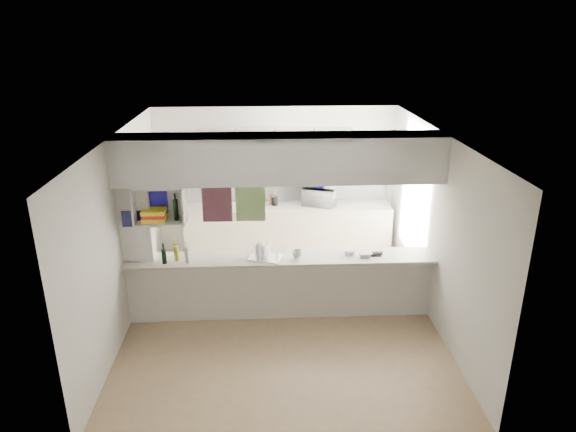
{
  "coord_description": "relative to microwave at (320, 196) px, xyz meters",
  "views": [
    {
      "loc": [
        -0.22,
        -6.35,
        3.89
      ],
      "look_at": [
        0.12,
        0.5,
        1.33
      ],
      "focal_mm": 32.0,
      "sensor_mm": 36.0,
      "label": 1
    }
  ],
  "objects": [
    {
      "name": "floor",
      "position": [
        -0.76,
        -2.13,
        -1.08
      ],
      "size": [
        4.8,
        4.8,
        0.0
      ],
      "primitive_type": "plane",
      "color": "#9B7D5A",
      "rests_on": "ground"
    },
    {
      "name": "wall_left",
      "position": [
        -2.86,
        -2.13,
        0.22
      ],
      "size": [
        0.0,
        4.8,
        4.8
      ],
      "primitive_type": "plane",
      "rotation": [
        1.57,
        0.0,
        1.57
      ],
      "color": "silver",
      "rests_on": "floor"
    },
    {
      "name": "microwave",
      "position": [
        0.0,
        0.0,
        0.0
      ],
      "size": [
        0.66,
        0.55,
        0.31
      ],
      "primitive_type": "imported",
      "rotation": [
        0.0,
        0.0,
        2.8
      ],
      "color": "white",
      "rests_on": "bench_top"
    },
    {
      "name": "cubby_shelf",
      "position": [
        -2.33,
        -2.19,
        0.63
      ],
      "size": [
        0.65,
        0.35,
        0.5
      ],
      "color": "white",
      "rests_on": "bulkhead"
    },
    {
      "name": "kitchen_run",
      "position": [
        -0.6,
        0.01,
        -0.25
      ],
      "size": [
        3.6,
        0.63,
        2.24
      ],
      "color": "beige",
      "rests_on": "floor"
    },
    {
      "name": "knife_block",
      "position": [
        -0.83,
        0.05,
        -0.07
      ],
      "size": [
        0.1,
        0.08,
        0.18
      ],
      "primitive_type": "cube",
      "rotation": [
        0.0,
        0.0,
        -0.09
      ],
      "color": "#55361D",
      "rests_on": "bench_top"
    },
    {
      "name": "utensil_jar",
      "position": [
        -0.79,
        0.02,
        -0.08
      ],
      "size": [
        0.11,
        0.11,
        0.16
      ],
      "primitive_type": "cylinder",
      "color": "black",
      "rests_on": "bench_top"
    },
    {
      "name": "wall_back",
      "position": [
        -0.76,
        0.27,
        0.22
      ],
      "size": [
        4.2,
        0.0,
        4.2
      ],
      "primitive_type": "plane",
      "rotation": [
        1.57,
        0.0,
        0.0
      ],
      "color": "silver",
      "rests_on": "floor"
    },
    {
      "name": "dish_rack",
      "position": [
        -0.97,
        -2.13,
        -0.06
      ],
      "size": [
        0.52,
        0.45,
        0.23
      ],
      "rotation": [
        0.0,
        0.0,
        -0.34
      ],
      "color": "silver",
      "rests_on": "breakfast_bar"
    },
    {
      "name": "wall_right",
      "position": [
        1.34,
        -2.13,
        0.22
      ],
      "size": [
        0.0,
        4.8,
        4.8
      ],
      "primitive_type": "plane",
      "rotation": [
        1.57,
        0.0,
        -1.57
      ],
      "color": "silver",
      "rests_on": "floor"
    },
    {
      "name": "ceiling",
      "position": [
        -0.76,
        -2.13,
        1.52
      ],
      "size": [
        4.8,
        4.8,
        0.0
      ],
      "primitive_type": "plane",
      "color": "white",
      "rests_on": "wall_back"
    },
    {
      "name": "plastic_tubs",
      "position": [
        0.36,
        -2.12,
        -0.13
      ],
      "size": [
        0.51,
        0.21,
        0.07
      ],
      "color": "silver",
      "rests_on": "breakfast_bar"
    },
    {
      "name": "servery_partition",
      "position": [
        -0.93,
        -2.13,
        0.58
      ],
      "size": [
        4.2,
        0.5,
        2.6
      ],
      "color": "silver",
      "rests_on": "floor"
    },
    {
      "name": "wine_bottles",
      "position": [
        -2.16,
        -2.22,
        -0.04
      ],
      "size": [
        0.36,
        0.14,
        0.31
      ],
      "color": "black",
      "rests_on": "breakfast_bar"
    },
    {
      "name": "bowl",
      "position": [
        -0.02,
        0.02,
        0.19
      ],
      "size": [
        0.23,
        0.23,
        0.06
      ],
      "primitive_type": "imported",
      "color": "#130C88",
      "rests_on": "microwave"
    },
    {
      "name": "cup",
      "position": [
        -0.54,
        -2.18,
        -0.09
      ],
      "size": [
        0.17,
        0.17,
        0.11
      ],
      "primitive_type": "imported",
      "rotation": [
        0.0,
        0.0,
        -0.35
      ],
      "color": "white",
      "rests_on": "dish_rack"
    }
  ]
}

